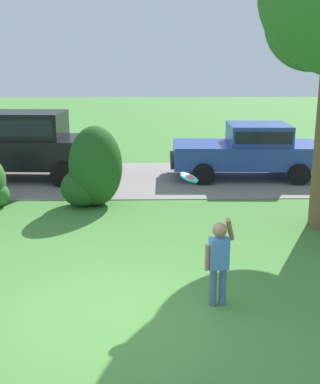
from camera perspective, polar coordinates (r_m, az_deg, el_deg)
name	(u,v)px	position (r m, az deg, el deg)	size (l,w,h in m)	color
ground_plane	(109,311)	(6.86, -5.96, -13.73)	(80.00, 80.00, 0.00)	#478438
driveway_strip	(129,179)	(14.06, -3.64, 1.56)	(28.00, 4.40, 0.02)	gray
shrub_centre	(93,171)	(11.42, -7.88, 2.47)	(1.44, 1.35, 1.87)	#1E511C
parked_sedan	(250,149)	(14.32, 10.48, 5.01)	(4.46, 2.21, 1.56)	#28429E
parked_suv	(20,142)	(14.43, -16.00, 5.67)	(4.79, 2.30, 1.92)	black
child_thrower	(219,257)	(6.74, 6.89, -7.56)	(0.43, 0.30, 1.29)	#4C608C
frisbee	(189,177)	(7.12, 3.43, 1.71)	(0.28, 0.28, 0.16)	#1EB7B2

